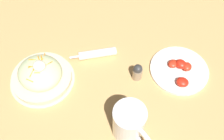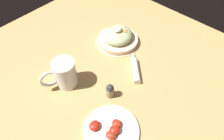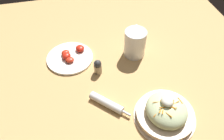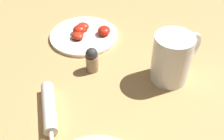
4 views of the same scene
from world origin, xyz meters
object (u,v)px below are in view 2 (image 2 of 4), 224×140
salad_plate (118,37)px  tomato_plate (110,130)px  salt_shaker (110,91)px  beer_mug (65,75)px  napkin_roll (135,70)px

salad_plate → tomato_plate: 0.50m
salad_plate → salt_shaker: (-0.28, -0.20, 0.00)m
beer_mug → salt_shaker: size_ratio=2.21×
napkin_roll → tomato_plate: (-0.30, -0.11, -0.01)m
salad_plate → tomato_plate: salad_plate is taller
beer_mug → napkin_roll: bearing=-36.2°
salad_plate → beer_mug: (-0.36, -0.01, 0.03)m
tomato_plate → salt_shaker: salt_shaker is taller
salad_plate → beer_mug: size_ratio=1.47×
salt_shaker → napkin_roll: bearing=0.2°
salad_plate → tomato_plate: (-0.40, -0.31, -0.02)m
beer_mug → tomato_plate: size_ratio=0.73×
napkin_roll → salt_shaker: salt_shaker is taller
tomato_plate → salt_shaker: bearing=43.3°
napkin_roll → salt_shaker: size_ratio=1.98×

